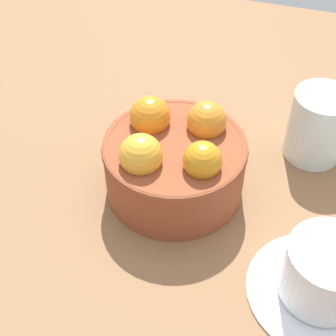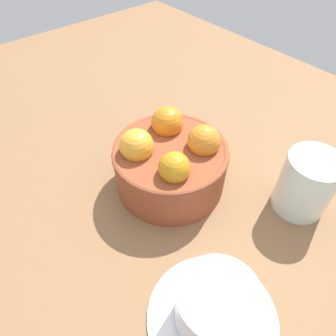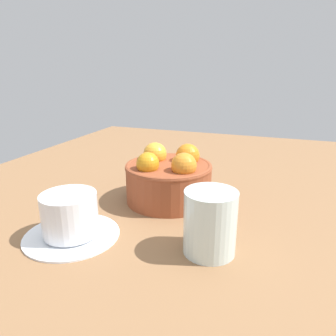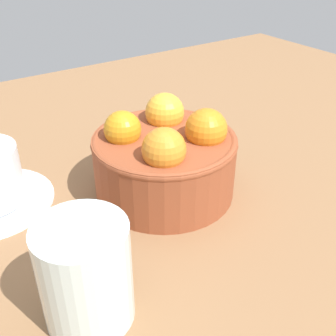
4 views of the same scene
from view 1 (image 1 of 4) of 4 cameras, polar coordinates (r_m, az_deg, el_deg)
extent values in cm
cube|color=brown|center=(63.32, 0.71, -3.22)|extent=(136.00, 102.98, 3.08)
cylinder|color=brown|center=(59.50, 0.75, 0.13)|extent=(16.64, 16.64, 7.40)
torus|color=brown|center=(57.22, 0.78, 2.47)|extent=(16.84, 16.84, 1.00)
sphere|color=orange|center=(53.67, 3.94, 0.87)|extent=(4.28, 4.28, 4.28)
sphere|color=orange|center=(58.64, 4.42, 5.40)|extent=(4.68, 4.68, 4.68)
sphere|color=orange|center=(59.14, -2.07, 5.92)|extent=(4.82, 4.82, 4.82)
sphere|color=gold|center=(54.21, -3.11, 1.48)|extent=(4.81, 4.81, 4.81)
cylinder|color=white|center=(55.31, 16.72, -13.24)|extent=(14.81, 14.81, 0.60)
cylinder|color=white|center=(52.43, 17.53, -11.17)|extent=(8.53, 8.53, 6.51)
cylinder|color=silver|center=(66.40, 16.69, 4.65)|extent=(7.48, 7.48, 9.29)
camera|label=2|loc=(0.25, 44.30, 9.99)|focal=32.09mm
camera|label=3|loc=(0.76, 52.29, 12.82)|focal=33.80mm
camera|label=4|loc=(0.78, 29.06, 27.84)|focal=43.86mm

